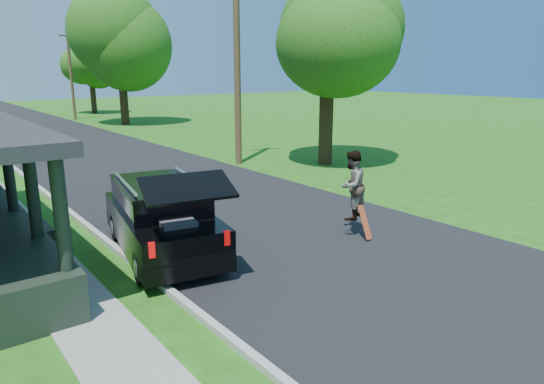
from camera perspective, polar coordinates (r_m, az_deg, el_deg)
ground at (r=11.07m, az=10.41°, el=-8.29°), size 140.00×140.00×0.00m
street at (r=28.17m, az=-21.27°, el=4.65°), size 8.00×120.00×0.02m
black_suv at (r=11.48m, az=-12.80°, el=-3.03°), size 2.66×5.07×2.25m
skateboarder at (r=12.48m, az=9.36°, el=0.77°), size 1.02×0.89×1.78m
skateboard at (r=12.48m, az=10.87°, el=-3.63°), size 0.29×0.48×0.85m
tree_right_near at (r=22.11m, az=6.50°, el=18.38°), size 6.29×6.46×8.71m
tree_right_mid at (r=40.38m, az=-17.63°, el=17.32°), size 8.10×8.25×10.46m
tree_right_far at (r=51.96m, az=-20.65°, el=14.03°), size 5.89×5.54×7.30m
utility_pole_near at (r=22.12m, az=-4.17°, el=17.01°), size 1.83×0.40×10.27m
utility_pole_far at (r=45.69m, az=-22.58°, el=12.73°), size 1.45×0.34×7.51m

